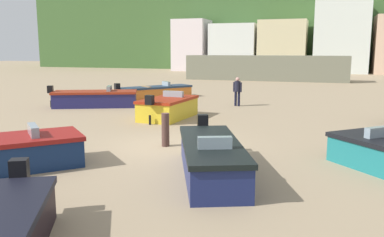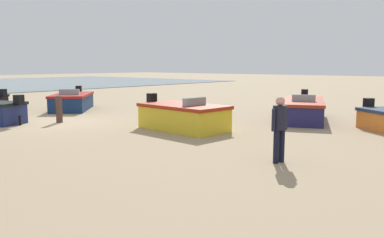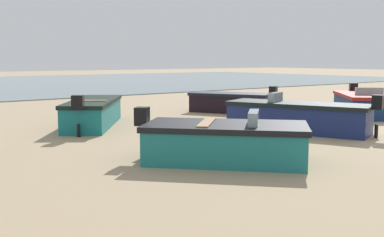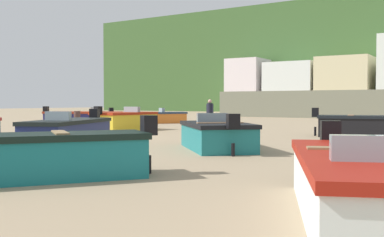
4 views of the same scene
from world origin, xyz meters
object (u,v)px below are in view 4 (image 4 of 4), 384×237
object	(u,v)px
boat_teal_0	(33,157)
boat_yellow_7	(124,121)
boat_navy_3	(83,118)
boat_orange_4	(149,118)
boat_teal_5	(217,136)
beach_walker_foreground	(210,111)
boat_navy_8	(69,133)
boat_white_9	(353,185)
boat_black_2	(361,126)
mooring_post_near_water	(77,125)

from	to	relation	value
boat_teal_0	boat_yellow_7	world-z (taller)	boat_yellow_7
boat_navy_3	boat_yellow_7	xyz separation A→B (m)	(5.27, -2.27, 0.03)
boat_orange_4	boat_teal_5	bearing A→B (deg)	-9.24
boat_teal_0	beach_walker_foreground	xyz separation A→B (m)	(-6.40, 17.72, 0.51)
boat_navy_8	beach_walker_foreground	size ratio (longest dim) A/B	2.78
boat_white_9	beach_walker_foreground	distance (m)	21.31
boat_teal_0	boat_orange_4	size ratio (longest dim) A/B	0.87
boat_teal_0	boat_teal_5	xyz separation A→B (m)	(0.17, 6.73, -0.01)
boat_orange_4	boat_yellow_7	world-z (taller)	boat_yellow_7
boat_navy_3	boat_black_2	bearing A→B (deg)	64.79
boat_teal_0	boat_black_2	bearing A→B (deg)	-64.51
boat_orange_4	boat_yellow_7	distance (m)	7.96
boat_teal_0	mooring_post_near_water	world-z (taller)	boat_teal_0
boat_yellow_7	boat_white_9	distance (m)	18.97
boat_yellow_7	mooring_post_near_water	xyz separation A→B (m)	(1.94, -5.15, 0.07)
boat_orange_4	boat_teal_5	world-z (taller)	boat_teal_5
boat_teal_5	boat_navy_8	size ratio (longest dim) A/B	0.82
boat_teal_0	boat_teal_5	bearing A→B (deg)	-55.18
boat_yellow_7	boat_white_9	world-z (taller)	boat_yellow_7
boat_yellow_7	boat_teal_0	bearing A→B (deg)	-51.77
boat_teal_0	mooring_post_near_water	xyz separation A→B (m)	(-6.64, 7.52, 0.11)
boat_yellow_7	boat_teal_5	bearing A→B (deg)	-30.03
boat_orange_4	mooring_post_near_water	world-z (taller)	mooring_post_near_water
boat_navy_8	beach_walker_foreground	bearing A→B (deg)	-103.15
boat_white_9	beach_walker_foreground	world-z (taller)	beach_walker_foreground
boat_teal_0	boat_yellow_7	xyz separation A→B (m)	(-8.58, 12.67, 0.04)
boat_navy_8	boat_navy_3	bearing A→B (deg)	-68.67
boat_orange_4	boat_navy_8	size ratio (longest dim) A/B	1.08
boat_black_2	mooring_post_near_water	distance (m)	11.70
boat_teal_0	boat_white_9	distance (m)	5.73
boat_orange_4	boat_yellow_7	bearing A→B (deg)	-25.18
boat_navy_3	boat_white_9	xyz separation A→B (m)	(19.57, -14.73, -0.03)
boat_navy_8	boat_white_9	size ratio (longest dim) A/B	1.01
mooring_post_near_water	boat_orange_4	bearing A→B (deg)	115.01
boat_teal_5	boat_yellow_7	world-z (taller)	boat_yellow_7
boat_white_9	beach_walker_foreground	size ratio (longest dim) A/B	2.76
boat_white_9	mooring_post_near_water	distance (m)	14.37
boat_black_2	mooring_post_near_water	bearing A→B (deg)	-65.84
boat_yellow_7	boat_white_9	size ratio (longest dim) A/B	0.82
boat_orange_4	beach_walker_foreground	distance (m)	6.26
mooring_post_near_water	beach_walker_foreground	distance (m)	10.21
boat_white_9	boat_black_2	bearing A→B (deg)	-100.78
boat_navy_3	beach_walker_foreground	xyz separation A→B (m)	(7.45, 2.78, 0.50)
boat_orange_4	boat_navy_8	distance (m)	16.75
boat_teal_5	boat_white_9	distance (m)	8.58
boat_yellow_7	boat_navy_8	world-z (taller)	boat_yellow_7
boat_navy_3	boat_white_9	distance (m)	24.50
boat_teal_0	boat_navy_8	world-z (taller)	boat_navy_8
boat_orange_4	beach_walker_foreground	xyz separation A→B (m)	(5.92, -1.98, 0.55)
boat_navy_3	boat_teal_5	xyz separation A→B (m)	(14.02, -8.20, -0.02)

